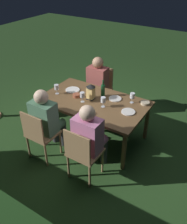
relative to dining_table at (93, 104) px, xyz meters
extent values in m
plane|color=#26471E|center=(0.00, 0.00, -0.67)|extent=(16.00, 16.00, 0.00)
cube|color=brown|center=(0.00, 0.00, 0.03)|extent=(1.73, 1.01, 0.04)
cube|color=brown|center=(-0.79, -0.44, -0.33)|extent=(0.05, 0.05, 0.68)
cube|color=brown|center=(0.79, -0.44, -0.33)|extent=(0.05, 0.05, 0.68)
cube|color=brown|center=(-0.79, 0.44, -0.33)|extent=(0.05, 0.05, 0.68)
cube|color=brown|center=(0.79, 0.44, -0.33)|extent=(0.05, 0.05, 0.68)
cube|color=#9E7A51|center=(-0.39, 0.83, -0.24)|extent=(0.42, 0.40, 0.03)
cube|color=#9E7A51|center=(-0.39, 1.01, -0.01)|extent=(0.40, 0.02, 0.42)
cylinder|color=#9E7A51|center=(-0.21, 0.66, -0.46)|extent=(0.03, 0.03, 0.42)
cylinder|color=#9E7A51|center=(-0.57, 0.66, -0.46)|extent=(0.03, 0.03, 0.42)
cylinder|color=#9E7A51|center=(-0.21, 1.00, -0.46)|extent=(0.03, 0.03, 0.42)
cylinder|color=#9E7A51|center=(-0.57, 1.00, -0.46)|extent=(0.03, 0.03, 0.42)
cube|color=#C675A3|center=(-0.39, 0.77, 0.03)|extent=(0.38, 0.24, 0.50)
sphere|color=beige|center=(-0.39, 0.77, 0.37)|extent=(0.21, 0.21, 0.21)
cylinder|color=#C675A3|center=(-0.30, 0.63, -0.21)|extent=(0.13, 0.36, 0.13)
cylinder|color=#C675A3|center=(-0.48, 0.63, -0.21)|extent=(0.13, 0.36, 0.13)
cylinder|color=#333338|center=(-0.30, 0.47, -0.45)|extent=(0.11, 0.11, 0.45)
cylinder|color=#333338|center=(-0.48, 0.47, -0.45)|extent=(0.11, 0.11, 0.45)
cube|color=#9E7A51|center=(0.39, -0.83, -0.24)|extent=(0.42, 0.40, 0.03)
cube|color=#9E7A51|center=(0.39, -1.01, -0.01)|extent=(0.40, 0.02, 0.42)
cylinder|color=#9E7A51|center=(0.21, -0.66, -0.46)|extent=(0.03, 0.03, 0.42)
cylinder|color=#9E7A51|center=(0.57, -0.66, -0.46)|extent=(0.03, 0.03, 0.42)
cylinder|color=#9E7A51|center=(0.21, -1.00, -0.46)|extent=(0.03, 0.03, 0.42)
cylinder|color=#9E7A51|center=(0.57, -1.00, -0.46)|extent=(0.03, 0.03, 0.42)
cube|color=#9E4C47|center=(0.39, -0.77, 0.03)|extent=(0.38, 0.24, 0.50)
sphere|color=tan|center=(0.39, -0.77, 0.37)|extent=(0.21, 0.21, 0.21)
cylinder|color=#9E4C47|center=(0.30, -0.63, -0.21)|extent=(0.13, 0.36, 0.13)
cylinder|color=#9E4C47|center=(0.48, -0.63, -0.21)|extent=(0.13, 0.36, 0.13)
cylinder|color=#333338|center=(0.30, -0.47, -0.45)|extent=(0.11, 0.11, 0.45)
cylinder|color=#333338|center=(0.48, -0.47, -0.45)|extent=(0.11, 0.11, 0.45)
cube|color=#9E7A51|center=(0.39, 0.83, -0.24)|extent=(0.42, 0.40, 0.03)
cube|color=#9E7A51|center=(0.39, 1.01, -0.01)|extent=(0.40, 0.02, 0.42)
cylinder|color=#9E7A51|center=(0.57, 0.66, -0.46)|extent=(0.03, 0.03, 0.42)
cylinder|color=#9E7A51|center=(0.21, 0.66, -0.46)|extent=(0.03, 0.03, 0.42)
cylinder|color=#9E7A51|center=(0.57, 1.00, -0.46)|extent=(0.03, 0.03, 0.42)
cylinder|color=#9E7A51|center=(0.21, 1.00, -0.46)|extent=(0.03, 0.03, 0.42)
cube|color=#4C7A5B|center=(0.39, 0.77, 0.03)|extent=(0.38, 0.24, 0.50)
sphere|color=beige|center=(0.39, 0.77, 0.37)|extent=(0.21, 0.21, 0.21)
cylinder|color=#4C7A5B|center=(0.48, 0.63, -0.21)|extent=(0.13, 0.36, 0.13)
cylinder|color=#4C7A5B|center=(0.30, 0.63, -0.21)|extent=(0.13, 0.36, 0.13)
cylinder|color=#333338|center=(0.48, 0.47, -0.45)|extent=(0.11, 0.11, 0.45)
cylinder|color=#333338|center=(0.30, 0.47, -0.45)|extent=(0.11, 0.11, 0.45)
cube|color=black|center=(0.08, -0.04, 0.06)|extent=(0.12, 0.12, 0.01)
cube|color=#F9D17A|center=(0.08, -0.04, 0.17)|extent=(0.11, 0.11, 0.20)
cone|color=black|center=(0.08, -0.04, 0.29)|extent=(0.15, 0.15, 0.05)
cylinder|color=#144723|center=(-0.04, -0.22, 0.15)|extent=(0.07, 0.07, 0.20)
cylinder|color=#144723|center=(-0.04, -0.22, 0.30)|extent=(0.03, 0.03, 0.09)
cylinder|color=silver|center=(0.14, 0.12, 0.05)|extent=(0.06, 0.06, 0.00)
cylinder|color=silver|center=(0.14, 0.12, 0.10)|extent=(0.01, 0.01, 0.08)
cylinder|color=silver|center=(0.14, 0.12, 0.18)|extent=(0.08, 0.08, 0.08)
cylinder|color=maroon|center=(0.14, 0.12, 0.15)|extent=(0.07, 0.07, 0.03)
cylinder|color=silver|center=(0.66, 0.13, 0.05)|extent=(0.06, 0.06, 0.00)
cylinder|color=silver|center=(0.66, 0.13, 0.10)|extent=(0.01, 0.01, 0.08)
cylinder|color=silver|center=(0.66, 0.13, 0.18)|extent=(0.08, 0.08, 0.08)
cylinder|color=maroon|center=(0.66, 0.13, 0.15)|extent=(0.07, 0.07, 0.03)
cylinder|color=silver|center=(-0.22, 0.07, 0.05)|extent=(0.06, 0.06, 0.00)
cylinder|color=silver|center=(-0.22, 0.07, 0.10)|extent=(0.01, 0.01, 0.08)
cylinder|color=silver|center=(-0.22, 0.07, 0.18)|extent=(0.08, 0.08, 0.08)
cylinder|color=maroon|center=(-0.22, 0.07, 0.15)|extent=(0.07, 0.07, 0.03)
cylinder|color=silver|center=(-0.55, -0.28, 0.05)|extent=(0.06, 0.06, 0.00)
cylinder|color=silver|center=(-0.55, -0.28, 0.10)|extent=(0.01, 0.01, 0.08)
cylinder|color=silver|center=(-0.55, -0.28, 0.18)|extent=(0.08, 0.08, 0.08)
cylinder|color=maroon|center=(-0.55, -0.28, 0.15)|extent=(0.07, 0.07, 0.03)
cylinder|color=white|center=(0.51, -0.12, 0.06)|extent=(0.25, 0.25, 0.01)
cylinder|color=silver|center=(-0.63, 0.01, 0.06)|extent=(0.21, 0.21, 0.01)
cylinder|color=silver|center=(-0.27, -0.24, 0.06)|extent=(0.21, 0.21, 0.01)
cylinder|color=#9E5138|center=(0.31, 0.04, 0.08)|extent=(0.12, 0.12, 0.05)
cylinder|color=#424C1E|center=(0.31, 0.04, 0.09)|extent=(0.10, 0.10, 0.02)
cylinder|color=#BCAD8E|center=(-0.75, -0.35, 0.07)|extent=(0.14, 0.14, 0.04)
cylinder|color=tan|center=(-0.75, -0.35, 0.08)|extent=(0.12, 0.12, 0.01)
camera|label=1|loc=(-1.81, 2.87, 2.04)|focal=38.70mm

